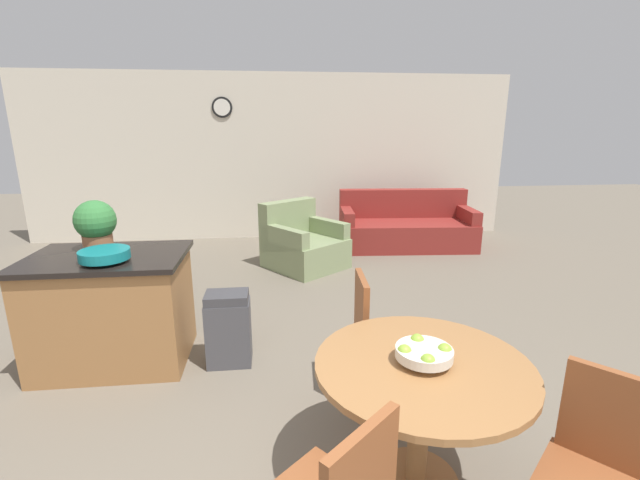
{
  "coord_description": "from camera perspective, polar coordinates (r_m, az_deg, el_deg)",
  "views": [
    {
      "loc": [
        -0.01,
        -0.98,
        1.85
      ],
      "look_at": [
        0.37,
        2.48,
        0.93
      ],
      "focal_mm": 24.0,
      "sensor_mm": 36.0,
      "label": 1
    }
  ],
  "objects": [
    {
      "name": "couch",
      "position": [
        6.9,
        11.36,
        1.55
      ],
      "size": [
        2.11,
        1.04,
        0.87
      ],
      "rotation": [
        0.0,
        0.0,
        -0.07
      ],
      "color": "maroon",
      "rests_on": "ground_plane"
    },
    {
      "name": "teal_bowl",
      "position": [
        3.47,
        -26.79,
        -1.76
      ],
      "size": [
        0.35,
        0.35,
        0.09
      ],
      "color": "#147A7F",
      "rests_on": "kitchen_island"
    },
    {
      "name": "dining_table",
      "position": [
        2.33,
        13.36,
        -19.1
      ],
      "size": [
        1.08,
        1.08,
        0.73
      ],
      "color": "#9E6B3D",
      "rests_on": "ground_plane"
    },
    {
      "name": "dining_chair_far_side",
      "position": [
        2.99,
        7.77,
        -11.95
      ],
      "size": [
        0.44,
        0.44,
        0.9
      ],
      "rotation": [
        0.0,
        0.0,
        4.66
      ],
      "color": "brown",
      "rests_on": "ground_plane"
    },
    {
      "name": "trash_bin",
      "position": [
        3.54,
        -12.1,
        -11.49
      ],
      "size": [
        0.35,
        0.25,
        0.6
      ],
      "color": "#47474C",
      "rests_on": "ground_plane"
    },
    {
      "name": "armchair",
      "position": [
        5.8,
        -2.32,
        -0.73
      ],
      "size": [
        1.24,
        1.25,
        0.87
      ],
      "rotation": [
        0.0,
        0.0,
        0.65
      ],
      "color": "gray",
      "rests_on": "ground_plane"
    },
    {
      "name": "potted_plant",
      "position": [
        3.81,
        -27.75,
        1.93
      ],
      "size": [
        0.31,
        0.31,
        0.4
      ],
      "color": "#A36642",
      "rests_on": "kitchen_island"
    },
    {
      "name": "dining_chair_near_right",
      "position": [
        2.26,
        33.36,
        -24.42
      ],
      "size": [
        0.59,
        0.59,
        0.9
      ],
      "rotation": [
        0.0,
        0.0,
        8.59
      ],
      "color": "brown",
      "rests_on": "ground_plane"
    },
    {
      "name": "wall_back",
      "position": [
        7.29,
        -6.3,
        10.85
      ],
      "size": [
        8.0,
        0.09,
        2.7
      ],
      "color": "beige",
      "rests_on": "ground_plane"
    },
    {
      "name": "kitchen_island",
      "position": [
        3.81,
        -25.89,
        -8.27
      ],
      "size": [
        1.17,
        0.81,
        0.9
      ],
      "color": "#9E6B3D",
      "rests_on": "ground_plane"
    },
    {
      "name": "fruit_bowl",
      "position": [
        2.22,
        13.68,
        -14.4
      ],
      "size": [
        0.28,
        0.28,
        0.1
      ],
      "color": "silver",
      "rests_on": "dining_table"
    }
  ]
}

